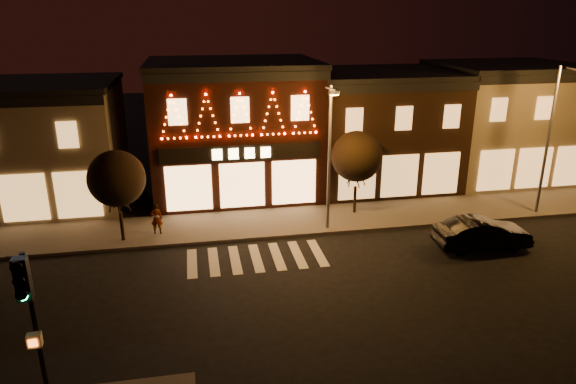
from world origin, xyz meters
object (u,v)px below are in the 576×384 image
object	(u,v)px
dark_sedan	(482,233)
streetlamp_mid	(330,148)
traffic_signal_near	(29,308)
pedestrian	(156,219)

from	to	relation	value
dark_sedan	streetlamp_mid	bearing A→B (deg)	66.59
streetlamp_mid	dark_sedan	size ratio (longest dim) A/B	1.62
dark_sedan	traffic_signal_near	bearing A→B (deg)	116.96
dark_sedan	pedestrian	size ratio (longest dim) A/B	2.81
traffic_signal_near	pedestrian	size ratio (longest dim) A/B	3.10
streetlamp_mid	dark_sedan	bearing A→B (deg)	-35.51
streetlamp_mid	dark_sedan	xyz separation A→B (m)	(6.92, -3.31, -3.79)
streetlamp_mid	dark_sedan	world-z (taller)	streetlamp_mid
streetlamp_mid	pedestrian	distance (m)	9.59
traffic_signal_near	pedestrian	xyz separation A→B (m)	(2.34, 12.78, -2.79)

